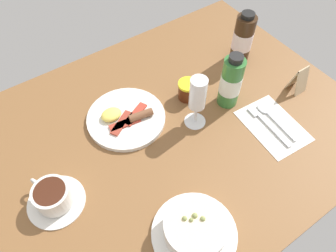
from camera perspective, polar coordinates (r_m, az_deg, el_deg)
name	(u,v)px	position (r cm, az deg, el deg)	size (l,w,h in cm)	color
ground_plane	(170,132)	(92.09, 0.37, -1.02)	(110.00, 84.00, 3.00)	brown
porridge_bowl	(195,229)	(73.76, 4.89, -18.03)	(19.71, 19.71, 7.98)	silver
cutlery_setting	(272,124)	(96.30, 18.27, 0.27)	(15.15, 20.52, 0.90)	silver
coffee_cup	(53,197)	(81.75, -19.98, -11.92)	(14.12, 14.12, 6.30)	silver
wine_glass	(198,96)	(84.39, 5.36, 5.37)	(6.26, 6.26, 16.91)	white
jam_jar	(188,90)	(96.50, 3.54, 6.46)	(5.92, 5.92, 6.02)	#50200E
sauce_bottle_brown	(243,39)	(108.93, 13.31, 15.08)	(6.50, 6.50, 17.51)	#382314
sauce_bottle_green	(231,82)	(93.08, 11.26, 7.77)	(6.23, 6.23, 17.95)	#337233
breakfast_plate	(126,118)	(92.87, -7.63, 1.48)	(22.85, 22.85, 3.70)	silver
menu_card	(299,79)	(105.55, 22.57, 7.76)	(4.71, 4.57, 8.87)	tan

